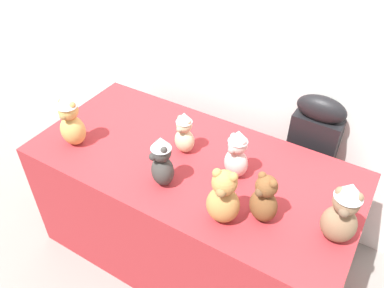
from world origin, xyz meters
name	(u,v)px	position (x,y,z in m)	size (l,w,h in m)	color
ground_plane	(171,278)	(0.00, 0.00, 0.00)	(10.00, 10.00, 0.00)	gray
wall_back	(254,27)	(0.00, 0.93, 1.30)	(7.00, 0.08, 2.60)	white
display_table	(192,210)	(0.00, 0.25, 0.40)	(1.78, 0.85, 0.79)	maroon
instrument_case	(306,169)	(0.50, 0.81, 0.54)	(0.28, 0.13, 1.06)	black
teddy_bear_chestnut	(264,199)	(0.47, 0.08, 0.92)	(0.16, 0.15, 0.26)	brown
teddy_bear_blush	(237,154)	(0.24, 0.28, 0.93)	(0.15, 0.14, 0.28)	beige
teddy_bear_mocha	(342,213)	(0.79, 0.14, 0.96)	(0.16, 0.14, 0.33)	#7F6047
teddy_bear_caramel	(223,198)	(0.32, -0.02, 0.93)	(0.17, 0.16, 0.30)	#B27A42
teddy_bear_honey	(71,120)	(-0.65, 0.04, 0.95)	(0.16, 0.14, 0.32)	tan
teddy_bear_sand	(184,133)	(-0.08, 0.30, 0.92)	(0.13, 0.12, 0.25)	#CCB78E
teddy_bear_charcoal	(162,162)	(-0.04, 0.04, 0.94)	(0.17, 0.16, 0.29)	#383533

